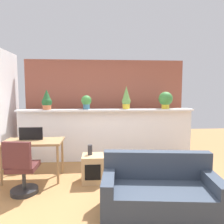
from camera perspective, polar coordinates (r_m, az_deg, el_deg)
ground_plane at (r=3.43m, az=0.16°, el=-23.67°), size 12.00×12.00×0.00m
divider_wall at (r=5.10m, az=-1.50°, el=-6.45°), size 4.15×0.16×1.22m
plant_shelf at (r=4.97m, az=-1.49°, el=0.58°), size 4.15×0.36×0.04m
brick_wall_behind at (r=5.60m, az=-1.79°, el=1.25°), size 4.15×0.10×2.50m
potted_plant_0 at (r=5.05m, az=-17.41°, el=3.11°), size 0.23×0.23×0.46m
potted_plant_1 at (r=4.95m, az=-7.02°, el=2.87°), size 0.24×0.24×0.33m
potted_plant_2 at (r=5.03m, az=3.91°, el=3.76°), size 0.21×0.21×0.55m
potted_plant_3 at (r=5.23m, az=14.44°, el=3.36°), size 0.34×0.34×0.41m
desk at (r=4.28m, az=-20.76°, el=-8.44°), size 1.10×0.60×0.75m
tv_monitor at (r=4.32m, az=-21.28°, el=-5.51°), size 0.44×0.04×0.24m
office_chair at (r=3.79m, az=-23.42°, el=-14.72°), size 0.47×0.47×0.91m
side_cube_shelf at (r=4.04m, az=-5.23°, el=-15.11°), size 0.40×0.41×0.50m
vase_on_shelf at (r=3.98m, az=-6.04°, el=-10.24°), size 0.09×0.09×0.19m
couch at (r=3.14m, az=12.86°, el=-20.86°), size 1.63×0.93×0.80m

